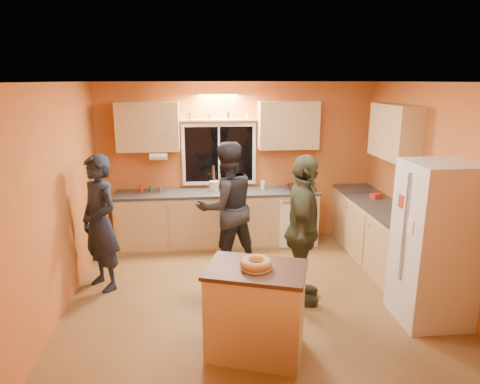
{
  "coord_description": "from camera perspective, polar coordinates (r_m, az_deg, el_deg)",
  "views": [
    {
      "loc": [
        -0.67,
        -4.9,
        2.62
      ],
      "look_at": [
        -0.12,
        0.4,
        1.22
      ],
      "focal_mm": 32.0,
      "sensor_mm": 36.0,
      "label": 1
    }
  ],
  "objects": [
    {
      "name": "ground",
      "position": [
        5.6,
        1.7,
        -13.23
      ],
      "size": [
        4.5,
        4.5,
        0.0
      ],
      "primitive_type": "plane",
      "color": "brown",
      "rests_on": "ground"
    },
    {
      "name": "room_shell",
      "position": [
        5.46,
        2.51,
        4.11
      ],
      "size": [
        4.54,
        4.04,
        2.61
      ],
      "color": "#C36232",
      "rests_on": "ground"
    },
    {
      "name": "back_counter",
      "position": [
        6.98,
        -0.01,
        -3.41
      ],
      "size": [
        4.23,
        0.62,
        0.9
      ],
      "color": "tan",
      "rests_on": "ground"
    },
    {
      "name": "right_counter",
      "position": [
        6.38,
        18.84,
        -6.0
      ],
      "size": [
        0.62,
        1.84,
        0.9
      ],
      "color": "tan",
      "rests_on": "ground"
    },
    {
      "name": "refrigerator",
      "position": [
        5.13,
        24.62,
        -6.29
      ],
      "size": [
        0.72,
        0.7,
        1.8
      ],
      "primitive_type": "cube",
      "color": "silver",
      "rests_on": "ground"
    },
    {
      "name": "island",
      "position": [
        4.3,
        2.1,
        -15.46
      ],
      "size": [
        1.09,
        0.9,
        0.91
      ],
      "rotation": [
        0.0,
        0.0,
        -0.33
      ],
      "color": "tan",
      "rests_on": "ground"
    },
    {
      "name": "bundt_pastry",
      "position": [
        4.08,
        2.17,
        -9.48
      ],
      "size": [
        0.31,
        0.31,
        0.09
      ],
      "primitive_type": "torus",
      "color": "tan",
      "rests_on": "island"
    },
    {
      "name": "person_left",
      "position": [
        5.68,
        -18.16,
        -3.96
      ],
      "size": [
        0.74,
        0.75,
        1.75
      ],
      "primitive_type": "imported",
      "rotation": [
        0.0,
        0.0,
        -0.84
      ],
      "color": "black",
      "rests_on": "ground"
    },
    {
      "name": "person_center",
      "position": [
        5.95,
        -1.82,
        -1.99
      ],
      "size": [
        1.08,
        0.97,
        1.82
      ],
      "primitive_type": "imported",
      "rotation": [
        0.0,
        0.0,
        3.52
      ],
      "color": "black",
      "rests_on": "ground"
    },
    {
      "name": "person_right",
      "position": [
        5.11,
        8.36,
        -5.11
      ],
      "size": [
        0.69,
        1.14,
        1.81
      ],
      "primitive_type": "imported",
      "rotation": [
        0.0,
        0.0,
        1.32
      ],
      "color": "#2D3220",
      "rests_on": "ground"
    },
    {
      "name": "mixing_bowl",
      "position": [
        6.96,
        7.63,
        0.6
      ],
      "size": [
        0.33,
        0.33,
        0.08
      ],
      "primitive_type": "imported",
      "rotation": [
        0.0,
        0.0,
        -0.0
      ],
      "color": "black",
      "rests_on": "back_counter"
    },
    {
      "name": "utensil_crock",
      "position": [
        6.8,
        -3.48,
        0.77
      ],
      "size": [
        0.14,
        0.14,
        0.17
      ],
      "primitive_type": "cylinder",
      "color": "#ECE4C5",
      "rests_on": "back_counter"
    },
    {
      "name": "potted_plant",
      "position": [
        5.52,
        22.82,
        -2.85
      ],
      "size": [
        0.36,
        0.33,
        0.33
      ],
      "primitive_type": "imported",
      "rotation": [
        0.0,
        0.0,
        0.27
      ],
      "color": "gray",
      "rests_on": "right_counter"
    },
    {
      "name": "red_box",
      "position": [
        6.75,
        17.69,
        -0.48
      ],
      "size": [
        0.19,
        0.17,
        0.07
      ],
      "primitive_type": "cube",
      "rotation": [
        0.0,
        0.0,
        0.37
      ],
      "color": "#A43119",
      "rests_on": "right_counter"
    }
  ]
}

